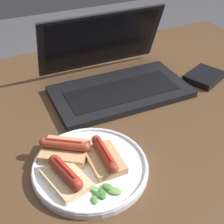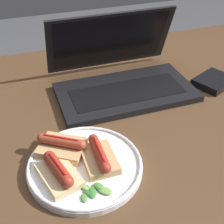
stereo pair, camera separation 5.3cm
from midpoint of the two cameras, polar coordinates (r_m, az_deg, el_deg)
name	(u,v)px [view 2 (the right image)]	position (r m, az deg, el deg)	size (l,w,h in m)	color
desk	(131,125)	(0.90, 5.13, -2.36)	(1.20, 0.83, 0.75)	#4C331E
laptop	(122,76)	(0.90, 3.53, 6.46)	(0.38, 0.27, 0.20)	black
plate	(85,165)	(0.66, -2.63, -9.81)	(0.24, 0.24, 0.02)	silver
sausage_toast_left	(99,157)	(0.65, 0.04, -8.28)	(0.07, 0.11, 0.04)	tan
sausage_toast_middle	(59,172)	(0.62, -7.29, -10.98)	(0.09, 0.11, 0.04)	#D6B784
sausage_toast_right	(62,146)	(0.68, -6.93, -6.23)	(0.12, 0.11, 0.04)	tan
salad_pile	(95,190)	(0.61, -0.50, -14.25)	(0.07, 0.04, 0.01)	#709E4C
external_drive	(214,81)	(0.98, 19.60, 5.28)	(0.14, 0.12, 0.02)	black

